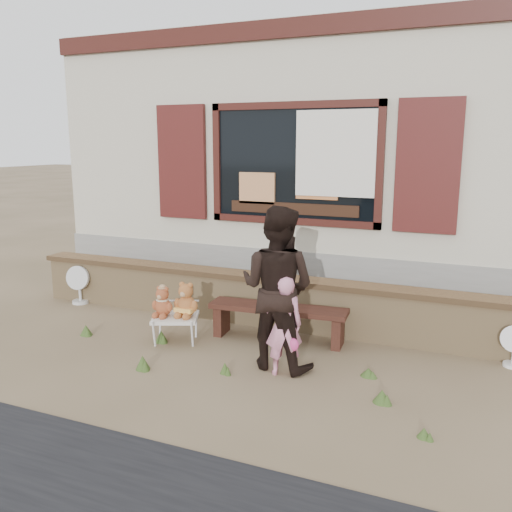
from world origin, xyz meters
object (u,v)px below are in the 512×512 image
at_px(bench, 278,315).
at_px(teddy_bear_left, 163,301).
at_px(child, 284,326).
at_px(adult, 277,288).
at_px(teddy_bear_right, 186,299).
at_px(folding_chair, 175,318).

xyz_separation_m(bench, teddy_bear_left, (-1.24, -0.59, 0.20)).
xyz_separation_m(child, adult, (-0.14, 0.17, 0.34)).
relative_size(child, adult, 0.61).
distance_m(teddy_bear_left, teddy_bear_right, 0.28).
distance_m(bench, teddy_bear_right, 1.11).
distance_m(bench, folding_chair, 1.23).
height_order(folding_chair, teddy_bear_left, teddy_bear_left).
distance_m(folding_chair, adult, 1.50).
bearing_deg(folding_chair, teddy_bear_right, -0.00).
bearing_deg(child, teddy_bear_right, -44.29).
bearing_deg(child, folding_chair, -41.00).
relative_size(folding_chair, adult, 0.38).
distance_m(teddy_bear_left, child, 1.67).
relative_size(teddy_bear_right, child, 0.40).
height_order(child, adult, adult).
height_order(folding_chair, adult, adult).
height_order(teddy_bear_right, adult, adult).
xyz_separation_m(teddy_bear_right, child, (1.38, -0.41, -0.01)).
height_order(teddy_bear_right, child, child).
relative_size(bench, teddy_bear_left, 4.57).
relative_size(folding_chair, teddy_bear_left, 1.79).
bearing_deg(teddy_bear_left, bench, 2.69).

